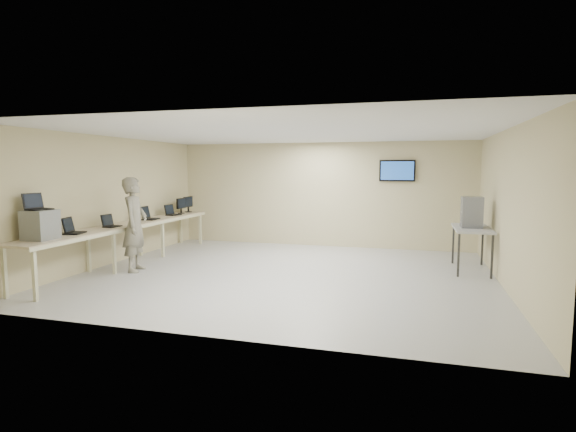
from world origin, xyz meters
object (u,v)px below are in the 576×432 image
(workbench, at_px, (128,227))
(equipment_box, at_px, (40,225))
(soldier, at_px, (135,224))
(side_table, at_px, (472,231))

(workbench, relative_size, equipment_box, 11.93)
(workbench, distance_m, equipment_box, 2.35)
(equipment_box, relative_size, soldier, 0.26)
(workbench, bearing_deg, soldier, -44.77)
(workbench, relative_size, soldier, 3.11)
(soldier, distance_m, side_table, 6.91)
(workbench, relative_size, side_table, 4.00)
(workbench, height_order, side_table, same)
(side_table, bearing_deg, soldier, -164.07)
(soldier, relative_size, side_table, 1.29)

